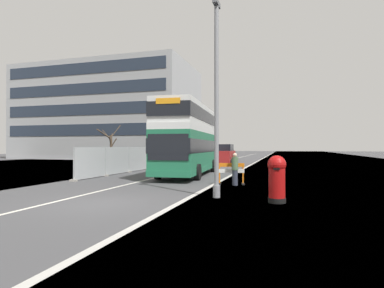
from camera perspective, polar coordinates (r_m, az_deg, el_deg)
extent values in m
cube|color=#424244|center=(11.95, -16.62, -10.56)|extent=(140.00, 280.00, 0.10)
cube|color=#B2AFA8|center=(10.72, -3.99, -11.50)|extent=(0.24, 196.00, 0.01)
cube|color=silver|center=(12.98, -23.23, -9.54)|extent=(0.16, 168.00, 0.01)
cube|color=#1E6B47|center=(22.73, -0.44, -1.39)|extent=(3.37, 11.19, 2.67)
cube|color=silver|center=(22.76, -0.44, 2.47)|extent=(3.37, 11.19, 0.40)
cube|color=silver|center=(22.83, -0.44, 4.85)|extent=(3.34, 11.08, 1.49)
cube|color=black|center=(22.73, -0.44, -0.38)|extent=(3.41, 11.30, 0.85)
cube|color=black|center=(22.83, -0.44, 4.85)|extent=(3.39, 11.25, 0.82)
cube|color=black|center=(17.37, -4.39, -0.57)|extent=(2.33, 0.24, 1.47)
cube|color=orange|center=(17.55, -4.38, 7.82)|extent=(1.39, 0.17, 0.32)
cube|color=#1E6B47|center=(22.78, -0.44, -4.30)|extent=(3.41, 11.30, 0.36)
cylinder|color=black|center=(19.82, -6.18, -4.96)|extent=(0.38, 1.02, 1.00)
cylinder|color=black|center=(19.19, 1.05, -5.11)|extent=(0.38, 1.02, 1.00)
cylinder|color=black|center=(26.02, -1.72, -3.89)|extent=(0.38, 1.02, 1.00)
cylinder|color=black|center=(25.53, 3.82, -3.96)|extent=(0.38, 1.02, 1.00)
cylinder|color=gray|center=(12.80, 4.46, 7.67)|extent=(0.18, 0.18, 7.72)
cube|color=slate|center=(13.94, 4.45, 24.10)|extent=(0.20, 0.70, 0.20)
cylinder|color=gray|center=(12.80, 4.47, -8.55)|extent=(0.29, 0.29, 0.50)
cylinder|color=black|center=(12.07, 15.14, -9.80)|extent=(0.64, 0.64, 0.18)
cylinder|color=#AD0F0F|center=(11.97, 15.13, -6.51)|extent=(0.59, 0.59, 1.21)
sphere|color=#AD0F0F|center=(11.92, 15.12, -3.61)|extent=(0.67, 0.67, 0.67)
cube|color=black|center=(11.63, 15.09, -4.38)|extent=(0.22, 0.03, 0.07)
cube|color=orange|center=(17.14, 7.13, -3.79)|extent=(1.38, 0.40, 0.20)
cube|color=white|center=(17.16, 7.13, -4.86)|extent=(1.38, 0.40, 0.20)
cube|color=orange|center=(17.14, 5.02, -5.56)|extent=(0.08, 0.08, 1.06)
cube|color=black|center=(17.19, 5.02, -7.18)|extent=(0.24, 0.46, 0.08)
cube|color=orange|center=(17.23, 9.24, -5.53)|extent=(0.08, 0.08, 1.06)
cube|color=black|center=(17.28, 9.24, -7.15)|extent=(0.24, 0.46, 0.08)
cube|color=#A8AAAD|center=(21.14, -17.88, -3.21)|extent=(0.04, 3.26, 1.96)
cube|color=#A8AAAD|center=(24.02, -13.29, -2.89)|extent=(0.04, 3.26, 1.96)
cube|color=#A8AAAD|center=(27.02, -9.71, -2.63)|extent=(0.04, 3.26, 1.96)
cube|color=#A8AAAD|center=(30.11, -6.85, -2.41)|extent=(0.04, 3.26, 1.96)
cube|color=#A8AAAD|center=(33.26, -4.53, -2.23)|extent=(0.04, 3.26, 1.96)
cube|color=#A8AAAD|center=(36.45, -2.61, -2.08)|extent=(0.04, 3.26, 1.96)
cylinder|color=#939699|center=(19.76, -20.67, -3.40)|extent=(0.06, 0.06, 2.06)
cube|color=gray|center=(19.83, -20.68, -6.20)|extent=(0.44, 0.20, 0.12)
cylinder|color=#939699|center=(22.56, -15.44, -3.05)|extent=(0.06, 0.06, 2.06)
cube|color=gray|center=(22.63, -15.45, -5.50)|extent=(0.44, 0.20, 0.12)
cylinder|color=#939699|center=(25.51, -11.40, -2.76)|extent=(0.06, 0.06, 2.06)
cube|color=gray|center=(25.57, -11.40, -4.93)|extent=(0.44, 0.20, 0.12)
cylinder|color=#939699|center=(28.56, -8.20, -2.52)|extent=(0.06, 0.06, 2.06)
cube|color=gray|center=(28.61, -8.21, -4.46)|extent=(0.44, 0.20, 0.12)
cylinder|color=#939699|center=(31.68, -5.63, -2.32)|extent=(0.06, 0.06, 2.06)
cube|color=gray|center=(31.72, -5.63, -4.07)|extent=(0.44, 0.20, 0.12)
cylinder|color=#939699|center=(34.85, -3.53, -2.15)|extent=(0.06, 0.06, 2.06)
cube|color=gray|center=(34.89, -3.53, -3.75)|extent=(0.44, 0.20, 0.12)
cylinder|color=#939699|center=(38.06, -1.78, -2.01)|extent=(0.06, 0.06, 2.06)
cube|color=gray|center=(38.10, -1.78, -3.48)|extent=(0.44, 0.20, 0.12)
cube|color=maroon|center=(38.07, 6.09, -2.27)|extent=(1.74, 4.37, 1.36)
cube|color=black|center=(38.05, 6.09, -0.65)|extent=(1.60, 2.41, 0.80)
cylinder|color=black|center=(39.28, 7.70, -3.03)|extent=(0.20, 0.60, 0.60)
cylinder|color=black|center=(39.59, 5.20, -3.01)|extent=(0.20, 0.60, 0.60)
cylinder|color=black|center=(36.61, 7.05, -3.22)|extent=(0.20, 0.60, 0.60)
cylinder|color=black|center=(36.93, 4.38, -3.20)|extent=(0.20, 0.60, 0.60)
cube|color=maroon|center=(47.48, 5.29, -2.01)|extent=(1.86, 3.97, 1.20)
cube|color=black|center=(47.47, 5.29, -0.78)|extent=(1.71, 2.18, 0.84)
cylinder|color=black|center=(48.54, 6.65, -2.55)|extent=(0.20, 0.60, 0.60)
cylinder|color=black|center=(48.89, 4.50, -2.53)|extent=(0.20, 0.60, 0.60)
cylinder|color=black|center=(46.12, 6.13, -2.65)|extent=(0.20, 0.60, 0.60)
cylinder|color=black|center=(46.49, 3.87, -2.64)|extent=(0.20, 0.60, 0.60)
cube|color=slate|center=(56.22, 6.37, -1.72)|extent=(1.74, 4.14, 1.31)
cube|color=black|center=(56.20, 6.37, -0.68)|extent=(1.60, 2.28, 0.72)
cylinder|color=black|center=(57.35, 7.46, -2.23)|extent=(0.20, 0.60, 0.60)
cylinder|color=black|center=(57.65, 5.74, -2.22)|extent=(0.20, 0.60, 0.60)
cylinder|color=black|center=(54.82, 7.04, -2.31)|extent=(0.20, 0.60, 0.60)
cylinder|color=black|center=(55.13, 5.25, -2.30)|extent=(0.20, 0.60, 0.60)
cylinder|color=#4C3D2D|center=(39.74, -14.47, -0.92)|extent=(0.30, 0.30, 3.47)
cylinder|color=#4C3D2D|center=(39.60, -13.99, 0.23)|extent=(0.84, 0.22, 1.12)
cylinder|color=#4C3D2D|center=(40.05, -13.65, 2.27)|extent=(0.84, 1.15, 1.61)
cylinder|color=#4C3D2D|center=(40.32, -14.37, 0.82)|extent=(0.58, 1.14, 1.53)
cylinder|color=#4C3D2D|center=(40.01, -15.21, 1.57)|extent=(1.22, 0.24, 1.39)
cylinder|color=#4C3D2D|center=(39.46, -15.67, 1.76)|extent=(1.26, 1.55, 1.24)
cylinder|color=#4C3D2D|center=(39.38, -14.64, 0.62)|extent=(0.33, 0.88, 1.01)
cylinder|color=#4C3D2D|center=(65.20, 1.04, -0.58)|extent=(0.36, 0.36, 3.88)
cylinder|color=#4C3D2D|center=(65.21, 1.60, 0.40)|extent=(1.32, 0.47, 0.98)
cylinder|color=#4C3D2D|center=(65.68, 1.38, 0.99)|extent=(0.68, 1.25, 1.39)
cylinder|color=#4C3D2D|center=(65.61, 1.06, 0.71)|extent=(0.36, 0.94, 1.31)
cylinder|color=#4C3D2D|center=(65.63, 0.62, 1.62)|extent=(1.28, 0.64, 1.83)
cylinder|color=#4C3D2D|center=(65.05, 0.50, 1.12)|extent=(1.25, 0.83, 1.29)
cylinder|color=#4C3D2D|center=(64.63, 0.79, 0.87)|extent=(0.36, 1.40, 1.67)
cylinder|color=#4C3D2D|center=(64.63, 1.46, 1.06)|extent=(1.35, 1.01, 1.18)
cylinder|color=#4C3D2D|center=(72.87, 3.45, -0.72)|extent=(0.34, 0.34, 3.50)
cylinder|color=#4C3D2D|center=(72.79, 4.02, 0.61)|extent=(1.57, 0.31, 1.49)
cylinder|color=#4C3D2D|center=(73.30, 3.91, 0.94)|extent=(1.11, 1.22, 1.30)
cylinder|color=#4C3D2D|center=(73.84, 3.34, 0.75)|extent=(0.83, 1.90, 1.29)
cylinder|color=#4C3D2D|center=(73.36, 2.81, 0.22)|extent=(1.92, 0.69, 1.26)
cylinder|color=#4C3D2D|center=(72.82, 2.79, -0.02)|extent=(1.72, 0.62, 1.11)
cylinder|color=#4C3D2D|center=(72.32, 3.33, 0.77)|extent=(0.22, 1.30, 1.24)
cylinder|color=#4C3D2D|center=(72.42, 3.78, 0.56)|extent=(1.21, 0.90, 1.80)
cylinder|color=#2D3342|center=(16.85, 7.79, -6.07)|extent=(0.29, 0.29, 0.81)
cylinder|color=#51704C|center=(16.79, 7.79, -3.53)|extent=(0.34, 0.34, 0.68)
sphere|color=beige|center=(16.77, 7.78, -2.00)|extent=(0.22, 0.22, 0.22)
cube|color=#9EA0A3|center=(59.59, -14.64, 5.33)|extent=(30.18, 16.65, 16.14)
cube|color=#232D3D|center=(52.38, -19.38, 2.42)|extent=(28.37, 0.08, 1.81)
cube|color=#232D3D|center=(52.64, -19.37, 5.94)|extent=(28.37, 0.08, 1.81)
cube|color=#232D3D|center=(53.10, -19.36, 9.40)|extent=(28.37, 0.08, 1.81)
cube|color=#232D3D|center=(53.74, -19.35, 12.79)|extent=(28.37, 0.08, 1.81)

